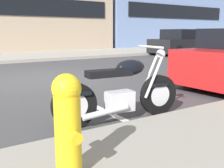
{
  "coord_description": "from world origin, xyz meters",
  "views": [
    {
      "loc": [
        -2.24,
        -7.38,
        1.33
      ],
      "look_at": [
        -0.18,
        -4.16,
        0.58
      ],
      "focal_mm": 42.49,
      "sensor_mm": 36.0,
      "label": 1
    }
  ],
  "objects": [
    {
      "name": "sidewalk_far_curb",
      "position": [
        12.0,
        7.0,
        0.07
      ],
      "size": [
        120.0,
        5.0,
        0.14
      ],
      "primitive_type": "cube",
      "color": "gray",
      "rests_on": "ground"
    },
    {
      "name": "car_opposite_curb",
      "position": [
        9.93,
        3.81,
        0.7
      ],
      "size": [
        4.35,
        2.05,
        1.48
      ],
      "rotation": [
        0.0,
        0.0,
        3.2
      ],
      "color": "black",
      "rests_on": "ground"
    },
    {
      "name": "parking_stall_stripe",
      "position": [
        0.0,
        -3.9,
        0.0
      ],
      "size": [
        0.12,
        2.2,
        0.01
      ],
      "primitive_type": "cube",
      "color": "silver",
      "rests_on": "ground"
    },
    {
      "name": "parked_motorcycle",
      "position": [
        -0.03,
        -4.18,
        0.43
      ],
      "size": [
        2.08,
        0.62,
        1.12
      ],
      "rotation": [
        0.0,
        0.0,
        -0.1
      ],
      "color": "black",
      "rests_on": "ground"
    },
    {
      "name": "fire_hydrant",
      "position": [
        -1.43,
        -5.44,
        0.6
      ],
      "size": [
        0.24,
        0.36,
        0.87
      ],
      "color": "gold",
      "rests_on": "sidewalk_near_curb"
    },
    {
      "name": "ground_plane",
      "position": [
        0.0,
        0.0,
        0.0
      ],
      "size": [
        260.0,
        260.0,
        0.0
      ],
      "primitive_type": "plane",
      "color": "#3D3D3F"
    }
  ]
}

